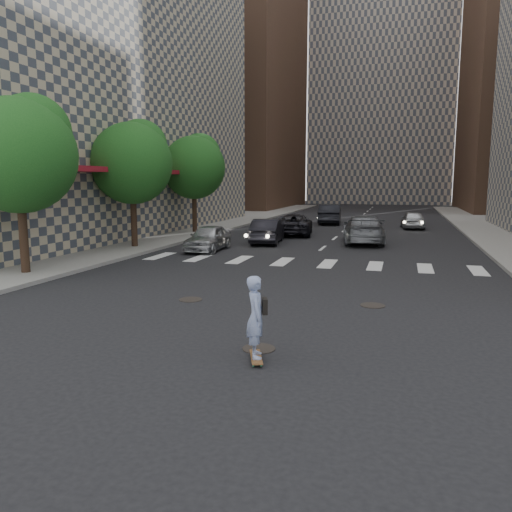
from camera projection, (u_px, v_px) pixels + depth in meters
The scene contains 18 objects.
ground at pixel (241, 315), 13.28m from camera, with size 160.00×160.00×0.00m, color black.
sidewalk_left at pixel (137, 229), 36.28m from camera, with size 13.00×80.00×0.15m, color gray.
building_left at pixel (67, 49), 34.12m from camera, with size 16.40×33.00×25.00m.
tower_left at pixel (226, 60), 68.09m from camera, with size 18.00×24.00×40.00m, color brown.
tower_center at pixel (384, 59), 83.77m from camera, with size 22.00×20.00×48.00m, color #ADA08E.
tree_a at pixel (21, 150), 18.20m from camera, with size 4.20×4.20×6.60m.
tree_b at pixel (134, 160), 25.79m from camera, with size 4.20×4.20×6.60m.
tree_c at pixel (195, 165), 33.39m from camera, with size 4.20×4.20×6.60m.
manhole_a at pixel (259, 348), 10.57m from camera, with size 0.70×0.70×0.02m, color black.
manhole_b at pixel (191, 299), 14.97m from camera, with size 0.70×0.70×0.02m, color black.
manhole_c at pixel (373, 305), 14.26m from camera, with size 0.70×0.70×0.02m, color black.
skateboarder at pixel (256, 317), 9.73m from camera, with size 0.57×0.88×1.72m.
silver_sedan at pixel (208, 238), 25.57m from camera, with size 1.57×3.90×1.33m, color #B1B4B8.
traffic_car_a at pixel (267, 231), 28.66m from camera, with size 1.49×4.28×1.41m, color black.
traffic_car_b at pixel (363, 229), 28.73m from camera, with size 2.24×5.51×1.60m, color slate.
traffic_car_c at pixel (294, 225), 33.13m from camera, with size 2.29×4.96×1.38m, color black.
traffic_car_d at pixel (413, 220), 37.59m from camera, with size 1.59×3.96×1.35m, color #BABDC2.
traffic_car_e at pixel (330, 214), 41.96m from camera, with size 1.73×4.97×1.64m, color black.
Camera 1 is at (4.00, -12.27, 3.51)m, focal length 35.00 mm.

